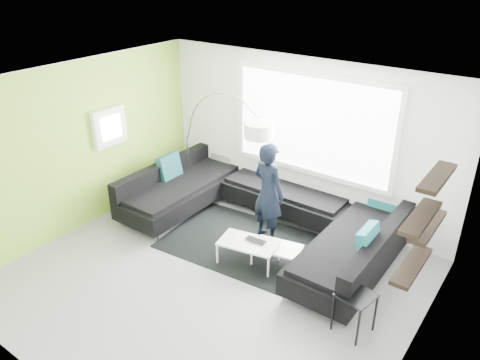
# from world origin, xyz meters

# --- Properties ---
(ground) EXTENTS (5.50, 5.50, 0.00)m
(ground) POSITION_xyz_m (0.00, 0.00, 0.00)
(ground) COLOR gray
(ground) RESTS_ON ground
(room_shell) EXTENTS (5.54, 5.04, 2.82)m
(room_shell) POSITION_xyz_m (0.04, 0.21, 1.81)
(room_shell) COLOR white
(room_shell) RESTS_ON ground
(sectional_sofa) EXTENTS (4.36, 2.70, 0.94)m
(sectional_sofa) POSITION_xyz_m (-0.13, 1.46, 0.41)
(sectional_sofa) COLOR black
(sectional_sofa) RESTS_ON ground
(rug) EXTENTS (2.52, 1.93, 0.01)m
(rug) POSITION_xyz_m (-0.22, 1.01, 0.01)
(rug) COLOR black
(rug) RESTS_ON ground
(coffee_table) EXTENTS (1.23, 0.86, 0.37)m
(coffee_table) POSITION_xyz_m (0.39, 0.75, 0.18)
(coffee_table) COLOR white
(coffee_table) RESTS_ON ground
(arc_lamp) EXTENTS (2.19, 1.20, 2.21)m
(arc_lamp) POSITION_xyz_m (-2.11, 1.89, 1.10)
(arc_lamp) COLOR white
(arc_lamp) RESTS_ON ground
(side_table) EXTENTS (0.48, 0.48, 0.56)m
(side_table) POSITION_xyz_m (2.08, 0.23, 0.28)
(side_table) COLOR black
(side_table) RESTS_ON ground
(person) EXTENTS (0.79, 0.68, 1.68)m
(person) POSITION_xyz_m (0.05, 1.39, 0.84)
(person) COLOR black
(person) RESTS_ON ground
(laptop) EXTENTS (0.34, 0.24, 0.03)m
(laptop) POSITION_xyz_m (0.28, 0.67, 0.38)
(laptop) COLOR black
(laptop) RESTS_ON coffee_table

